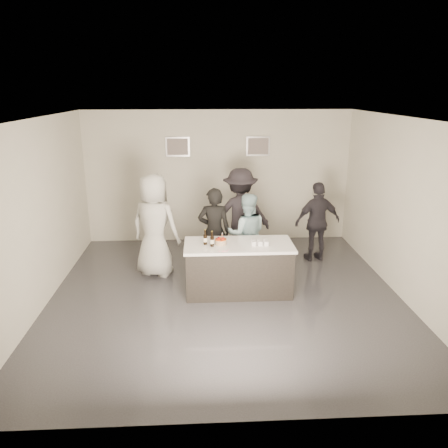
{
  "coord_description": "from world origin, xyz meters",
  "views": [
    {
      "loc": [
        -0.4,
        -6.84,
        3.44
      ],
      "look_at": [
        0.0,
        0.5,
        1.15
      ],
      "focal_mm": 35.0,
      "sensor_mm": 36.0,
      "label": 1
    }
  ],
  "objects_px": {
    "person_guest_left": "(155,226)",
    "person_main_black": "(214,231)",
    "cake": "(221,242)",
    "person_main_blue": "(247,234)",
    "beer_bottle_b": "(212,239)",
    "person_guest_right": "(318,222)",
    "person_guest_back": "(240,214)",
    "bar_counter": "(238,268)",
    "beer_bottle_a": "(205,237)"
  },
  "relations": [
    {
      "from": "cake",
      "to": "person_main_black",
      "type": "height_order",
      "value": "person_main_black"
    },
    {
      "from": "beer_bottle_b",
      "to": "beer_bottle_a",
      "type": "bearing_deg",
      "value": 140.77
    },
    {
      "from": "person_guest_right",
      "to": "person_main_blue",
      "type": "bearing_deg",
      "value": 10.23
    },
    {
      "from": "beer_bottle_b",
      "to": "person_main_black",
      "type": "xyz_separation_m",
      "value": [
        0.07,
        0.95,
        -0.18
      ]
    },
    {
      "from": "beer_bottle_a",
      "to": "beer_bottle_b",
      "type": "distance_m",
      "value": 0.15
    },
    {
      "from": "bar_counter",
      "to": "person_guest_back",
      "type": "relative_size",
      "value": 0.98
    },
    {
      "from": "beer_bottle_b",
      "to": "person_guest_back",
      "type": "height_order",
      "value": "person_guest_back"
    },
    {
      "from": "beer_bottle_b",
      "to": "person_main_blue",
      "type": "relative_size",
      "value": 0.17
    },
    {
      "from": "person_guest_right",
      "to": "person_guest_back",
      "type": "bearing_deg",
      "value": -18.77
    },
    {
      "from": "person_guest_left",
      "to": "person_main_black",
      "type": "bearing_deg",
      "value": -157.32
    },
    {
      "from": "beer_bottle_a",
      "to": "person_guest_back",
      "type": "height_order",
      "value": "person_guest_back"
    },
    {
      "from": "person_guest_right",
      "to": "person_guest_back",
      "type": "height_order",
      "value": "person_guest_back"
    },
    {
      "from": "person_main_blue",
      "to": "person_guest_right",
      "type": "bearing_deg",
      "value": -157.25
    },
    {
      "from": "bar_counter",
      "to": "person_main_blue",
      "type": "bearing_deg",
      "value": 75.04
    },
    {
      "from": "cake",
      "to": "person_guest_left",
      "type": "relative_size",
      "value": 0.1
    },
    {
      "from": "beer_bottle_a",
      "to": "person_main_black",
      "type": "height_order",
      "value": "person_main_black"
    },
    {
      "from": "beer_bottle_a",
      "to": "person_guest_right",
      "type": "height_order",
      "value": "person_guest_right"
    },
    {
      "from": "cake",
      "to": "beer_bottle_b",
      "type": "relative_size",
      "value": 0.76
    },
    {
      "from": "person_guest_right",
      "to": "person_guest_back",
      "type": "xyz_separation_m",
      "value": [
        -1.58,
        0.22,
        0.13
      ]
    },
    {
      "from": "person_main_black",
      "to": "person_guest_right",
      "type": "height_order",
      "value": "person_main_black"
    },
    {
      "from": "beer_bottle_b",
      "to": "person_main_blue",
      "type": "distance_m",
      "value": 1.2
    },
    {
      "from": "bar_counter",
      "to": "person_guest_back",
      "type": "bearing_deg",
      "value": 84.03
    },
    {
      "from": "person_main_blue",
      "to": "cake",
      "type": "bearing_deg",
      "value": 59.9
    },
    {
      "from": "person_guest_left",
      "to": "person_guest_right",
      "type": "bearing_deg",
      "value": -146.58
    },
    {
      "from": "cake",
      "to": "beer_bottle_a",
      "type": "height_order",
      "value": "beer_bottle_a"
    },
    {
      "from": "person_guest_back",
      "to": "person_guest_left",
      "type": "bearing_deg",
      "value": 24.47
    },
    {
      "from": "beer_bottle_b",
      "to": "person_main_black",
      "type": "bearing_deg",
      "value": 86.02
    },
    {
      "from": "cake",
      "to": "person_guest_back",
      "type": "relative_size",
      "value": 0.1
    },
    {
      "from": "cake",
      "to": "person_guest_back",
      "type": "bearing_deg",
      "value": 73.93
    },
    {
      "from": "person_main_blue",
      "to": "beer_bottle_b",
      "type": "bearing_deg",
      "value": 55.87
    },
    {
      "from": "bar_counter",
      "to": "person_guest_right",
      "type": "distance_m",
      "value": 2.29
    },
    {
      "from": "person_guest_back",
      "to": "person_main_black",
      "type": "bearing_deg",
      "value": 54.24
    },
    {
      "from": "beer_bottle_a",
      "to": "person_guest_right",
      "type": "xyz_separation_m",
      "value": [
        2.32,
        1.44,
        -0.21
      ]
    },
    {
      "from": "beer_bottle_b",
      "to": "person_guest_back",
      "type": "distance_m",
      "value": 1.87
    },
    {
      "from": "cake",
      "to": "beer_bottle_b",
      "type": "distance_m",
      "value": 0.2
    },
    {
      "from": "cake",
      "to": "person_guest_right",
      "type": "height_order",
      "value": "person_guest_right"
    },
    {
      "from": "person_main_black",
      "to": "person_guest_left",
      "type": "bearing_deg",
      "value": 1.93
    },
    {
      "from": "cake",
      "to": "beer_bottle_a",
      "type": "xyz_separation_m",
      "value": [
        -0.26,
        0.01,
        0.09
      ]
    },
    {
      "from": "cake",
      "to": "person_guest_left",
      "type": "height_order",
      "value": "person_guest_left"
    },
    {
      "from": "person_main_black",
      "to": "person_main_blue",
      "type": "height_order",
      "value": "person_main_black"
    },
    {
      "from": "beer_bottle_b",
      "to": "person_main_black",
      "type": "height_order",
      "value": "person_main_black"
    },
    {
      "from": "bar_counter",
      "to": "beer_bottle_b",
      "type": "distance_m",
      "value": 0.75
    },
    {
      "from": "beer_bottle_b",
      "to": "person_guest_right",
      "type": "relative_size",
      "value": 0.16
    },
    {
      "from": "person_guest_back",
      "to": "cake",
      "type": "bearing_deg",
      "value": 73.1
    },
    {
      "from": "beer_bottle_b",
      "to": "person_guest_back",
      "type": "bearing_deg",
      "value": 70.23
    },
    {
      "from": "beer_bottle_a",
      "to": "person_guest_left",
      "type": "xyz_separation_m",
      "value": [
        -0.94,
        0.87,
        -0.05
      ]
    },
    {
      "from": "bar_counter",
      "to": "beer_bottle_a",
      "type": "bearing_deg",
      "value": -179.46
    },
    {
      "from": "bar_counter",
      "to": "person_guest_left",
      "type": "relative_size",
      "value": 0.95
    },
    {
      "from": "cake",
      "to": "person_guest_left",
      "type": "distance_m",
      "value": 1.49
    },
    {
      "from": "bar_counter",
      "to": "person_main_blue",
      "type": "relative_size",
      "value": 1.18
    }
  ]
}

